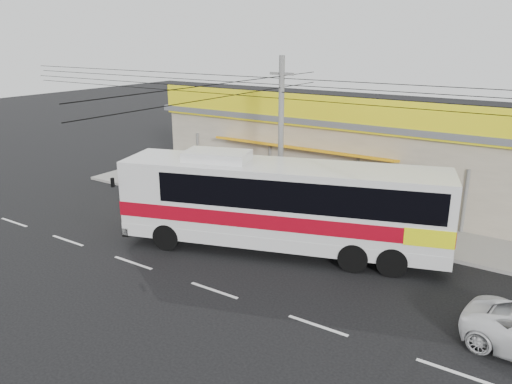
{
  "coord_description": "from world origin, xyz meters",
  "views": [
    {
      "loc": [
        9.74,
        -14.62,
        8.44
      ],
      "look_at": [
        -1.23,
        2.0,
        2.2
      ],
      "focal_mm": 35.0,
      "sensor_mm": 36.0,
      "label": 1
    }
  ],
  "objects_px": {
    "coach_bus": "(286,201)",
    "utility_pole": "(282,87)",
    "motorbike_red": "(225,187)",
    "motorbike_dark": "(131,166)"
  },
  "relations": [
    {
      "from": "coach_bus",
      "to": "utility_pole",
      "type": "distance_m",
      "value": 5.1
    },
    {
      "from": "motorbike_red",
      "to": "motorbike_dark",
      "type": "distance_m",
      "value": 7.78
    },
    {
      "from": "coach_bus",
      "to": "motorbike_dark",
      "type": "bearing_deg",
      "value": 144.02
    },
    {
      "from": "motorbike_red",
      "to": "coach_bus",
      "type": "bearing_deg",
      "value": -145.27
    },
    {
      "from": "utility_pole",
      "to": "coach_bus",
      "type": "bearing_deg",
      "value": -54.3
    },
    {
      "from": "coach_bus",
      "to": "utility_pole",
      "type": "xyz_separation_m",
      "value": [
        -1.71,
        2.38,
        4.18
      ]
    },
    {
      "from": "motorbike_red",
      "to": "motorbike_dark",
      "type": "relative_size",
      "value": 1.37
    },
    {
      "from": "coach_bus",
      "to": "motorbike_dark",
      "type": "distance_m",
      "value": 14.64
    },
    {
      "from": "motorbike_dark",
      "to": "coach_bus",
      "type": "bearing_deg",
      "value": -89.13
    },
    {
      "from": "coach_bus",
      "to": "motorbike_red",
      "type": "distance_m",
      "value": 7.41
    }
  ]
}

